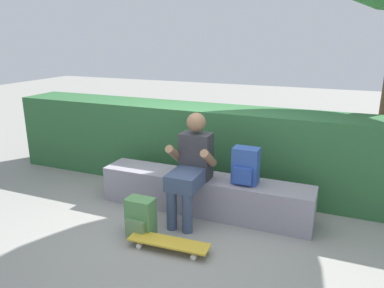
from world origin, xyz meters
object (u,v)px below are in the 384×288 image
at_px(skateboard_near_person, 169,243).
at_px(backpack_on_ground, 140,218).
at_px(person_skater, 191,165).
at_px(bench_main, 204,194).
at_px(backpack_on_bench, 245,166).

relative_size(skateboard_near_person, backpack_on_ground, 2.02).
distance_m(person_skater, skateboard_near_person, 0.89).
height_order(bench_main, person_skater, person_skater).
height_order(backpack_on_bench, backpack_on_ground, backpack_on_bench).
height_order(bench_main, backpack_on_bench, backpack_on_bench).
bearing_deg(bench_main, skateboard_near_person, -90.91).
bearing_deg(backpack_on_ground, person_skater, 58.89).
relative_size(bench_main, person_skater, 2.10).
bearing_deg(skateboard_near_person, backpack_on_bench, 60.83).
relative_size(bench_main, backpack_on_ground, 6.20).
xyz_separation_m(person_skater, skateboard_near_person, (0.06, -0.69, -0.56)).
xyz_separation_m(bench_main, person_skater, (-0.07, -0.21, 0.42)).
bearing_deg(backpack_on_bench, person_skater, -160.37).
height_order(person_skater, backpack_on_ground, person_skater).
xyz_separation_m(bench_main, skateboard_near_person, (-0.01, -0.90, -0.14)).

